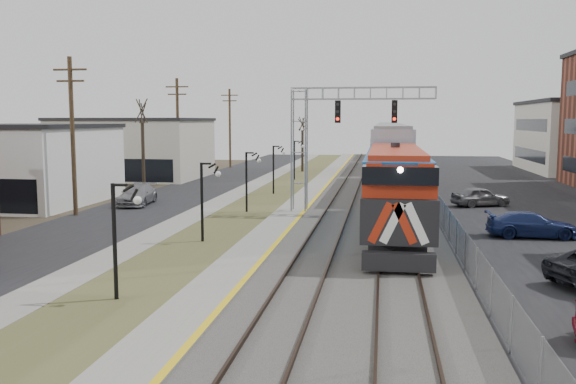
# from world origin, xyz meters

# --- Properties ---
(street_west) EXTENTS (7.00, 120.00, 0.04)m
(street_west) POSITION_xyz_m (-11.50, 35.00, 0.02)
(street_west) COLOR black
(street_west) RESTS_ON ground
(sidewalk) EXTENTS (2.00, 120.00, 0.08)m
(sidewalk) POSITION_xyz_m (-7.00, 35.00, 0.04)
(sidewalk) COLOR gray
(sidewalk) RESTS_ON ground
(grass_median) EXTENTS (4.00, 120.00, 0.06)m
(grass_median) POSITION_xyz_m (-4.00, 35.00, 0.03)
(grass_median) COLOR #4F502B
(grass_median) RESTS_ON ground
(platform) EXTENTS (2.00, 120.00, 0.24)m
(platform) POSITION_xyz_m (-1.00, 35.00, 0.12)
(platform) COLOR gray
(platform) RESTS_ON ground
(ballast_bed) EXTENTS (8.00, 120.00, 0.20)m
(ballast_bed) POSITION_xyz_m (4.00, 35.00, 0.10)
(ballast_bed) COLOR #595651
(ballast_bed) RESTS_ON ground
(parking_lot) EXTENTS (16.00, 120.00, 0.04)m
(parking_lot) POSITION_xyz_m (16.00, 35.00, 0.02)
(parking_lot) COLOR black
(parking_lot) RESTS_ON ground
(platform_edge) EXTENTS (0.24, 120.00, 0.01)m
(platform_edge) POSITION_xyz_m (-0.12, 35.00, 0.24)
(platform_edge) COLOR gold
(platform_edge) RESTS_ON platform
(track_near) EXTENTS (1.58, 120.00, 0.15)m
(track_near) POSITION_xyz_m (2.00, 35.00, 0.28)
(track_near) COLOR #2D2119
(track_near) RESTS_ON ballast_bed
(track_far) EXTENTS (1.58, 120.00, 0.15)m
(track_far) POSITION_xyz_m (5.50, 35.00, 0.28)
(track_far) COLOR #2D2119
(track_far) RESTS_ON ballast_bed
(train) EXTENTS (3.00, 85.85, 5.33)m
(train) POSITION_xyz_m (5.50, 56.70, 2.92)
(train) COLOR #155EAF
(train) RESTS_ON ground
(signal_gantry) EXTENTS (9.00, 1.07, 8.15)m
(signal_gantry) POSITION_xyz_m (1.22, 27.99, 5.59)
(signal_gantry) COLOR gray
(signal_gantry) RESTS_ON ground
(lampposts) EXTENTS (0.14, 62.14, 4.00)m
(lampposts) POSITION_xyz_m (-4.00, 18.29, 2.00)
(lampposts) COLOR black
(lampposts) RESTS_ON ground
(utility_poles) EXTENTS (0.28, 80.28, 10.00)m
(utility_poles) POSITION_xyz_m (-14.50, 25.00, 5.00)
(utility_poles) COLOR #4C3823
(utility_poles) RESTS_ON ground
(fence) EXTENTS (0.04, 120.00, 1.60)m
(fence) POSITION_xyz_m (8.20, 35.00, 0.80)
(fence) COLOR gray
(fence) RESTS_ON ground
(bare_trees) EXTENTS (12.30, 42.30, 5.95)m
(bare_trees) POSITION_xyz_m (-12.66, 38.91, 2.70)
(bare_trees) COLOR #382D23
(bare_trees) RESTS_ON ground
(car_lot_d) EXTENTS (4.57, 1.95, 1.31)m
(car_lot_d) POSITION_xyz_m (12.52, 21.76, 0.66)
(car_lot_d) COLOR navy
(car_lot_d) RESTS_ON ground
(car_lot_e) EXTENTS (4.34, 3.01, 1.37)m
(car_lot_e) POSITION_xyz_m (11.69, 33.19, 0.69)
(car_lot_e) COLOR slate
(car_lot_e) RESTS_ON ground
(car_street_b) EXTENTS (2.54, 5.09, 1.42)m
(car_street_b) POSITION_xyz_m (-12.53, 30.25, 0.71)
(car_street_b) COLOR gray
(car_street_b) RESTS_ON ground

